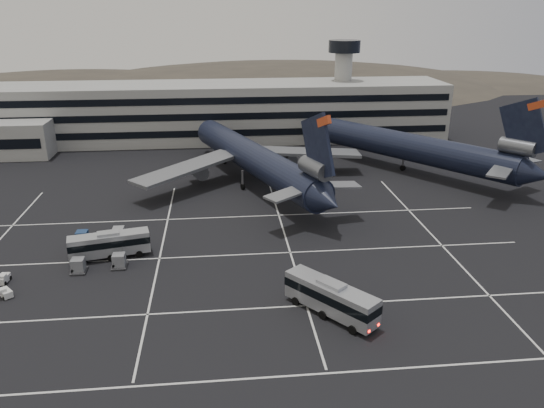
{
  "coord_description": "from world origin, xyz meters",
  "views": [
    {
      "loc": [
        2.63,
        -62.11,
        32.49
      ],
      "look_at": [
        10.07,
        10.15,
        5.0
      ],
      "focal_mm": 35.0,
      "sensor_mm": 36.0,
      "label": 1
    }
  ],
  "objects_px": {
    "trijet_main": "(255,158)",
    "uld_cluster": "(100,249)",
    "bus_far": "(109,244)",
    "bus_near": "(331,297)",
    "tug_a": "(3,279)"
  },
  "relations": [
    {
      "from": "trijet_main",
      "to": "bus_far",
      "type": "relative_size",
      "value": 5.08
    },
    {
      "from": "trijet_main",
      "to": "bus_far",
      "type": "height_order",
      "value": "trijet_main"
    },
    {
      "from": "bus_near",
      "to": "tug_a",
      "type": "xyz_separation_m",
      "value": [
        -39.0,
        11.26,
        -1.68
      ]
    },
    {
      "from": "uld_cluster",
      "to": "trijet_main",
      "type": "bearing_deg",
      "value": 49.97
    },
    {
      "from": "trijet_main",
      "to": "uld_cluster",
      "type": "xyz_separation_m",
      "value": [
        -23.48,
        -27.95,
        -4.33
      ]
    },
    {
      "from": "tug_a",
      "to": "bus_near",
      "type": "bearing_deg",
      "value": -10.74
    },
    {
      "from": "tug_a",
      "to": "uld_cluster",
      "type": "distance_m",
      "value": 12.49
    },
    {
      "from": "bus_near",
      "to": "trijet_main",
      "type": "bearing_deg",
      "value": 57.05
    },
    {
      "from": "bus_near",
      "to": "uld_cluster",
      "type": "relative_size",
      "value": 0.86
    },
    {
      "from": "bus_far",
      "to": "uld_cluster",
      "type": "relative_size",
      "value": 0.89
    },
    {
      "from": "bus_far",
      "to": "uld_cluster",
      "type": "xyz_separation_m",
      "value": [
        -1.58,
        1.0,
        -1.14
      ]
    },
    {
      "from": "trijet_main",
      "to": "uld_cluster",
      "type": "bearing_deg",
      "value": -150.58
    },
    {
      "from": "uld_cluster",
      "to": "bus_far",
      "type": "bearing_deg",
      "value": -32.2
    },
    {
      "from": "uld_cluster",
      "to": "tug_a",
      "type": "bearing_deg",
      "value": -146.81
    },
    {
      "from": "trijet_main",
      "to": "bus_near",
      "type": "bearing_deg",
      "value": -104.26
    }
  ]
}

